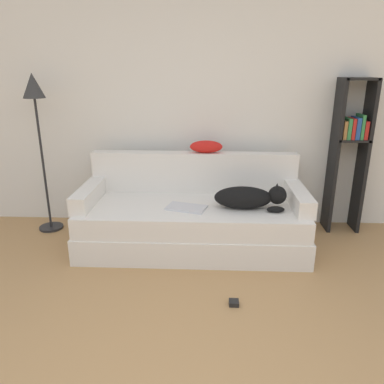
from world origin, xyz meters
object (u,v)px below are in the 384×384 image
bookshelf (350,147)px  power_adapter (234,303)px  couch (192,225)px  floor_lamp (36,109)px  laptop (186,208)px  dog (249,197)px  throw_pillow (206,147)px

bookshelf → power_adapter: size_ratio=21.66×
couch → floor_lamp: floor_lamp is taller
laptop → bookshelf: bookshelf is taller
dog → floor_lamp: 2.25m
power_adapter → laptop: bearing=116.0°
couch → power_adapter: bearing=-69.8°
dog → power_adapter: (-0.17, -0.85, -0.53)m
throw_pillow → bookshelf: bookshelf is taller
bookshelf → floor_lamp: 3.16m
laptop → bookshelf: bearing=37.4°
couch → dog: (0.52, -0.09, 0.33)m
throw_pillow → power_adapter: size_ratio=4.50×
dog → throw_pillow: bearing=129.9°
dog → floor_lamp: (-2.08, 0.44, 0.73)m
power_adapter → throw_pillow: bearing=99.7°
bookshelf → floor_lamp: (-3.14, -0.15, 0.39)m
dog → throw_pillow: 0.72m
couch → dog: 0.63m
laptop → floor_lamp: size_ratio=0.25×
dog → bookshelf: 1.26m
couch → floor_lamp: 1.92m
floor_lamp → throw_pillow: bearing=1.3°
dog → bookshelf: bearing=29.3°
laptop → bookshelf: size_ratio=0.25×
couch → bookshelf: (1.58, 0.50, 0.68)m
couch → bookshelf: bearing=17.5°
dog → floor_lamp: bearing=168.0°
throw_pillow → floor_lamp: bearing=-178.7°
throw_pillow → power_adapter: throw_pillow is taller
throw_pillow → laptop: bearing=-108.4°
throw_pillow → bookshelf: (1.46, 0.11, -0.02)m
laptop → power_adapter: bearing=-47.6°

